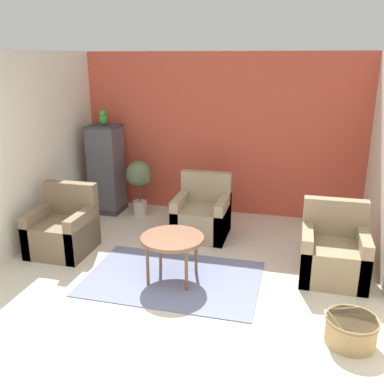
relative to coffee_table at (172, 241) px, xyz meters
The scene contains 12 objects.
ground_plane 1.33m from the coffee_table, 86.23° to the right, with size 20.00×20.00×0.00m, color beige.
wall_back_accent 2.51m from the coffee_table, 88.04° to the left, with size 4.50×0.06×2.50m.
wall_left 2.34m from the coffee_table, 165.36° to the left, with size 0.06×3.59×2.50m.
area_rug 0.47m from the coffee_table, ahead, with size 1.96×1.29×0.01m.
coffee_table is the anchor object (origin of this frame).
armchair_left 1.63m from the coffee_table, 167.04° to the left, with size 0.72×0.72×0.86m.
armchair_right 1.83m from the coffee_table, 16.21° to the left, with size 0.72×0.72×0.86m.
armchair_middle 1.34m from the coffee_table, 88.59° to the left, with size 0.72×0.72×0.86m.
birdcage 2.55m from the coffee_table, 131.30° to the left, with size 0.48×0.48×1.41m.
parrot 2.74m from the coffee_table, 131.27° to the left, with size 0.11×0.20×0.24m.
potted_plant 2.18m from the coffee_table, 120.84° to the left, with size 0.43×0.39×0.88m.
wicker_basket 2.00m from the coffee_table, 20.84° to the right, with size 0.46×0.46×0.25m.
Camera 1 is at (1.21, -2.91, 2.42)m, focal length 40.00 mm.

